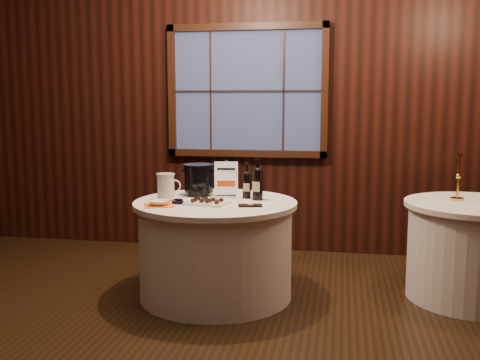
% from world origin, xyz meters
% --- Properties ---
extents(ground, '(6.00, 6.00, 0.00)m').
position_xyz_m(ground, '(0.00, 0.00, 0.00)').
color(ground, black).
rests_on(ground, ground).
extents(back_wall, '(6.00, 0.10, 3.00)m').
position_xyz_m(back_wall, '(0.00, 2.48, 1.54)').
color(back_wall, black).
rests_on(back_wall, ground).
extents(main_table, '(1.28, 1.28, 0.77)m').
position_xyz_m(main_table, '(0.00, 1.00, 0.39)').
color(main_table, white).
rests_on(main_table, ground).
extents(side_table, '(1.08, 1.08, 0.77)m').
position_xyz_m(side_table, '(2.00, 1.30, 0.39)').
color(side_table, white).
rests_on(side_table, ground).
extents(sign_stand, '(0.19, 0.11, 0.30)m').
position_xyz_m(sign_stand, '(0.05, 1.18, 0.87)').
color(sign_stand, silver).
rests_on(sign_stand, main_table).
extents(port_bottle_left, '(0.07, 0.07, 0.29)m').
position_xyz_m(port_bottle_left, '(0.22, 1.18, 0.90)').
color(port_bottle_left, black).
rests_on(port_bottle_left, main_table).
extents(port_bottle_right, '(0.08, 0.09, 0.35)m').
position_xyz_m(port_bottle_right, '(0.32, 1.12, 0.92)').
color(port_bottle_right, black).
rests_on(port_bottle_right, main_table).
extents(ice_bucket, '(0.26, 0.26, 0.26)m').
position_xyz_m(ice_bucket, '(-0.19, 1.24, 0.91)').
color(ice_bucket, black).
rests_on(ice_bucket, main_table).
extents(chocolate_plate, '(0.34, 0.26, 0.04)m').
position_xyz_m(chocolate_plate, '(-0.03, 0.86, 0.79)').
color(chocolate_plate, white).
rests_on(chocolate_plate, main_table).
extents(chocolate_box, '(0.19, 0.12, 0.01)m').
position_xyz_m(chocolate_box, '(0.30, 0.83, 0.78)').
color(chocolate_box, black).
rests_on(chocolate_box, main_table).
extents(grape_bunch, '(0.17, 0.09, 0.04)m').
position_xyz_m(grape_bunch, '(-0.25, 0.84, 0.79)').
color(grape_bunch, black).
rests_on(grape_bunch, main_table).
extents(glass_pitcher, '(0.19, 0.15, 0.21)m').
position_xyz_m(glass_pitcher, '(-0.40, 1.00, 0.88)').
color(glass_pitcher, white).
rests_on(glass_pitcher, main_table).
extents(orange_napkin, '(0.29, 0.29, 0.00)m').
position_xyz_m(orange_napkin, '(-0.37, 0.74, 0.77)').
color(orange_napkin, orange).
rests_on(orange_napkin, main_table).
extents(cracker_bowl, '(0.15, 0.15, 0.04)m').
position_xyz_m(cracker_bowl, '(-0.37, 0.74, 0.79)').
color(cracker_bowl, white).
rests_on(cracker_bowl, orange_napkin).
extents(brass_candlestick, '(0.11, 0.11, 0.37)m').
position_xyz_m(brass_candlestick, '(1.87, 1.39, 0.91)').
color(brass_candlestick, gold).
rests_on(brass_candlestick, side_table).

